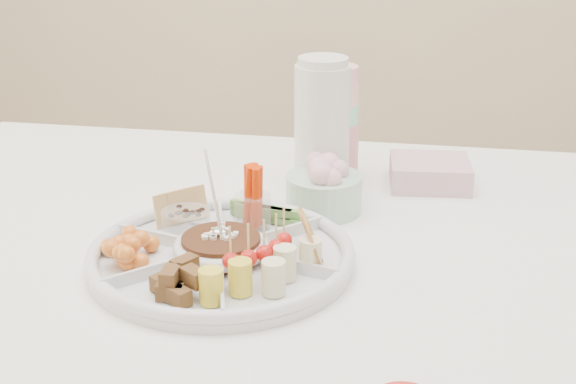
# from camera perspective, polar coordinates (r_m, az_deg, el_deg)

# --- Properties ---
(party_tray) EXTENTS (0.46, 0.46, 0.04)m
(party_tray) POSITION_cam_1_polar(r_m,az_deg,el_deg) (1.16, -4.77, -4.26)
(party_tray) COLOR silver
(party_tray) RESTS_ON dining_table
(bean_dip) EXTENTS (0.14, 0.14, 0.04)m
(bean_dip) POSITION_cam_1_polar(r_m,az_deg,el_deg) (1.16, -4.78, -3.93)
(bean_dip) COLOR black
(bean_dip) RESTS_ON party_tray
(tortillas) EXTENTS (0.13, 0.13, 0.06)m
(tortillas) POSITION_cam_1_polar(r_m,az_deg,el_deg) (1.16, 1.64, -3.07)
(tortillas) COLOR #9A5D29
(tortillas) RESTS_ON party_tray
(carrot_cucumber) EXTENTS (0.14, 0.14, 0.10)m
(carrot_cucumber) POSITION_cam_1_polar(r_m,az_deg,el_deg) (1.25, -1.91, -0.20)
(carrot_cucumber) COLOR red
(carrot_cucumber) RESTS_ON party_tray
(pita_raisins) EXTENTS (0.13, 0.13, 0.06)m
(pita_raisins) POSITION_cam_1_polar(r_m,az_deg,el_deg) (1.26, -7.81, -1.24)
(pita_raisins) COLOR tan
(pita_raisins) RESTS_ON party_tray
(cherries) EXTENTS (0.14, 0.14, 0.04)m
(cherries) POSITION_cam_1_polar(r_m,az_deg,el_deg) (1.17, -11.20, -3.84)
(cherries) COLOR #C76736
(cherries) RESTS_ON party_tray
(granola_chunks) EXTENTS (0.11, 0.11, 0.04)m
(granola_chunks) POSITION_cam_1_polar(r_m,az_deg,el_deg) (1.06, -8.26, -6.36)
(granola_chunks) COLOR brown
(granola_chunks) RESTS_ON party_tray
(banana_tomato) EXTENTS (0.13, 0.13, 0.08)m
(banana_tomato) POSITION_cam_1_polar(r_m,az_deg,el_deg) (1.05, -1.19, -5.01)
(banana_tomato) COLOR #F6D27E
(banana_tomato) RESTS_ON party_tray
(cup_stack) EXTENTS (0.11, 0.11, 0.24)m
(cup_stack) POSITION_cam_1_polar(r_m,az_deg,el_deg) (1.48, 3.45, 5.54)
(cup_stack) COLOR beige
(cup_stack) RESTS_ON dining_table
(thermos) EXTENTS (0.11, 0.11, 0.25)m
(thermos) POSITION_cam_1_polar(r_m,az_deg,el_deg) (1.39, 2.44, 4.70)
(thermos) COLOR silver
(thermos) RESTS_ON dining_table
(flower_bowl) EXTENTS (0.16, 0.16, 0.10)m
(flower_bowl) POSITION_cam_1_polar(r_m,az_deg,el_deg) (1.34, 2.57, 0.53)
(flower_bowl) COLOR #97BFA3
(flower_bowl) RESTS_ON dining_table
(napkin_stack) EXTENTS (0.15, 0.14, 0.05)m
(napkin_stack) POSITION_cam_1_polar(r_m,az_deg,el_deg) (1.48, 10.05, 1.35)
(napkin_stack) COLOR #CFA5B0
(napkin_stack) RESTS_ON dining_table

